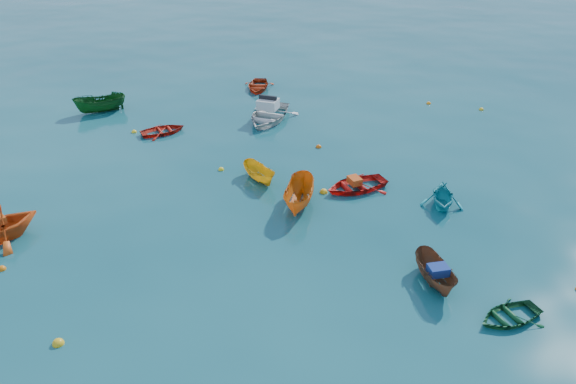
# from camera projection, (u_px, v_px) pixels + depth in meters

# --- Properties ---
(ground) EXTENTS (160.00, 160.00, 0.00)m
(ground) POSITION_uv_depth(u_px,v_px,m) (272.00, 263.00, 22.22)
(ground) COLOR #0A424C
(ground) RESTS_ON ground
(sampan_brown_mid) EXTENTS (1.84, 2.88, 1.04)m
(sampan_brown_mid) POSITION_uv_depth(u_px,v_px,m) (434.00, 283.00, 21.14)
(sampan_brown_mid) COLOR brown
(sampan_brown_mid) RESTS_ON ground
(dinghy_orange_w) EXTENTS (4.07, 4.16, 1.66)m
(dinghy_orange_w) POSITION_uv_depth(u_px,v_px,m) (3.00, 239.00, 23.63)
(dinghy_orange_w) COLOR #D74F14
(dinghy_orange_w) RESTS_ON ground
(sampan_yellow_mid) EXTENTS (2.33, 2.46, 0.95)m
(sampan_yellow_mid) POSITION_uv_depth(u_px,v_px,m) (260.00, 180.00, 28.18)
(sampan_yellow_mid) COLOR gold
(sampan_yellow_mid) RESTS_ON ground
(dinghy_green_e) EXTENTS (2.93, 2.69, 0.50)m
(dinghy_green_e) POSITION_uv_depth(u_px,v_px,m) (508.00, 319.00, 19.42)
(dinghy_green_e) COLOR #114A25
(dinghy_green_e) RESTS_ON ground
(dinghy_cyan_se) EXTENTS (2.14, 2.45, 1.24)m
(dinghy_cyan_se) POSITION_uv_depth(u_px,v_px,m) (441.00, 205.00, 26.06)
(dinghy_cyan_se) COLOR teal
(dinghy_cyan_se) RESTS_ON ground
(dinghy_red_nw) EXTENTS (3.22, 3.02, 0.54)m
(dinghy_red_nw) POSITION_uv_depth(u_px,v_px,m) (163.00, 133.00, 33.30)
(dinghy_red_nw) COLOR red
(dinghy_red_nw) RESTS_ON ground
(sampan_orange_n) EXTENTS (1.43, 3.40, 1.29)m
(sampan_orange_n) POSITION_uv_depth(u_px,v_px,m) (299.00, 206.00, 26.02)
(sampan_orange_n) COLOR orange
(sampan_orange_n) RESTS_ON ground
(dinghy_red_ne) EXTENTS (3.84, 3.56, 0.65)m
(dinghy_red_ne) POSITION_uv_depth(u_px,v_px,m) (356.00, 189.00, 27.41)
(dinghy_red_ne) COLOR red
(dinghy_red_ne) RESTS_ON ground
(dinghy_red_far) EXTENTS (2.36, 3.16, 0.63)m
(dinghy_red_far) POSITION_uv_depth(u_px,v_px,m) (258.00, 89.00, 40.14)
(dinghy_red_far) COLOR #B02E0E
(dinghy_red_far) RESTS_ON ground
(sampan_green_far) EXTENTS (3.43, 2.74, 1.26)m
(sampan_green_far) POSITION_uv_depth(u_px,v_px,m) (102.00, 112.00, 36.23)
(sampan_green_far) COLOR #104617
(sampan_green_far) RESTS_ON ground
(motorboat_white) EXTENTS (3.93, 4.88, 1.50)m
(motorboat_white) POSITION_uv_depth(u_px,v_px,m) (268.00, 120.00, 35.07)
(motorboat_white) COLOR silver
(motorboat_white) RESTS_ON ground
(tarp_blue_a) EXTENTS (0.87, 0.76, 0.35)m
(tarp_blue_a) POSITION_uv_depth(u_px,v_px,m) (438.00, 270.00, 20.67)
(tarp_blue_a) COLOR navy
(tarp_blue_a) RESTS_ON sampan_brown_mid
(tarp_orange_b) EXTENTS (0.80, 0.86, 0.33)m
(tarp_orange_b) POSITION_uv_depth(u_px,v_px,m) (355.00, 181.00, 27.13)
(tarp_orange_b) COLOR #CA4914
(tarp_orange_b) RESTS_ON dinghy_red_ne
(buoy_or_a) EXTENTS (0.32, 0.32, 0.32)m
(buoy_or_a) POSITION_uv_depth(u_px,v_px,m) (2.00, 269.00, 21.84)
(buoy_or_a) COLOR #D4660B
(buoy_or_a) RESTS_ON ground
(buoy_ye_a) EXTENTS (0.39, 0.39, 0.39)m
(buoy_ye_a) POSITION_uv_depth(u_px,v_px,m) (58.00, 344.00, 18.38)
(buoy_ye_a) COLOR gold
(buoy_ye_a) RESTS_ON ground
(buoy_ye_b) EXTENTS (0.31, 0.31, 0.31)m
(buoy_ye_b) POSITION_uv_depth(u_px,v_px,m) (134.00, 132.00, 33.40)
(buoy_ye_b) COLOR yellow
(buoy_ye_b) RESTS_ON ground
(buoy_or_c) EXTENTS (0.33, 0.33, 0.33)m
(buoy_or_c) POSITION_uv_depth(u_px,v_px,m) (319.00, 147.00, 31.57)
(buoy_or_c) COLOR #CE590B
(buoy_or_c) RESTS_ON ground
(buoy_ye_c) EXTENTS (0.38, 0.38, 0.38)m
(buoy_ye_c) POSITION_uv_depth(u_px,v_px,m) (324.00, 192.00, 27.10)
(buoy_ye_c) COLOR yellow
(buoy_ye_c) RESTS_ON ground
(buoy_ye_d) EXTENTS (0.30, 0.30, 0.30)m
(buoy_ye_d) POSITION_uv_depth(u_px,v_px,m) (221.00, 170.00, 29.17)
(buoy_ye_d) COLOR yellow
(buoy_ye_d) RESTS_ON ground
(buoy_or_e) EXTENTS (0.30, 0.30, 0.30)m
(buoy_or_e) POSITION_uv_depth(u_px,v_px,m) (429.00, 104.00, 37.53)
(buoy_or_e) COLOR orange
(buoy_or_e) RESTS_ON ground
(buoy_ye_e) EXTENTS (0.31, 0.31, 0.31)m
(buoy_ye_e) POSITION_uv_depth(u_px,v_px,m) (481.00, 110.00, 36.56)
(buoy_ye_e) COLOR gold
(buoy_ye_e) RESTS_ON ground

